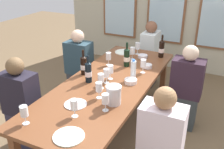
{
  "coord_description": "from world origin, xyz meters",
  "views": [
    {
      "loc": [
        1.17,
        -2.36,
        2.05
      ],
      "look_at": [
        0.0,
        0.1,
        0.79
      ],
      "focal_mm": 41.05,
      "sensor_mm": 36.0,
      "label": 1
    }
  ],
  "objects": [
    {
      "name": "wine_glass_9",
      "position": [
        -0.01,
        -0.04,
        0.86
      ],
      "size": [
        0.07,
        0.07,
        0.17
      ],
      "color": "white",
      "rests_on": "dining_table"
    },
    {
      "name": "wine_glass_10",
      "position": [
        -0.02,
        1.0,
        0.86
      ],
      "size": [
        0.07,
        0.07,
        0.17
      ],
      "color": "white",
      "rests_on": "dining_table"
    },
    {
      "name": "white_plate_2",
      "position": [
        -0.07,
        -0.59,
        0.74
      ],
      "size": [
        0.22,
        0.22,
        0.01
      ],
      "primitive_type": "cylinder",
      "color": "white",
      "rests_on": "dining_table"
    },
    {
      "name": "wine_glass_1",
      "position": [
        -0.22,
        0.44,
        0.86
      ],
      "size": [
        0.07,
        0.07,
        0.17
      ],
      "color": "white",
      "rests_on": "dining_table"
    },
    {
      "name": "seated_person_2",
      "position": [
        -0.79,
        0.61,
        0.53
      ],
      "size": [
        0.38,
        0.24,
        1.11
      ],
      "color": "#34383E",
      "rests_on": "ground"
    },
    {
      "name": "white_plate_0",
      "position": [
        0.15,
        -1.02,
        0.74
      ],
      "size": [
        0.26,
        0.26,
        0.01
      ],
      "primitive_type": "cylinder",
      "color": "white",
      "rests_on": "dining_table"
    },
    {
      "name": "seated_person_1",
      "position": [
        0.79,
        -0.56,
        0.53
      ],
      "size": [
        0.38,
        0.24,
        1.11
      ],
      "color": "#282F36",
      "rests_on": "ground"
    },
    {
      "name": "wine_bottle_3",
      "position": [
        -0.2,
        -0.1,
        0.86
      ],
      "size": [
        0.08,
        0.08,
        0.32
      ],
      "color": "black",
      "rests_on": "dining_table"
    },
    {
      "name": "wine_glass_2",
      "position": [
        -0.0,
        -0.18,
        0.86
      ],
      "size": [
        0.07,
        0.07,
        0.17
      ],
      "color": "white",
      "rests_on": "dining_table"
    },
    {
      "name": "wine_glass_5",
      "position": [
        -0.01,
        0.78,
        0.86
      ],
      "size": [
        0.07,
        0.07,
        0.17
      ],
      "color": "white",
      "rests_on": "dining_table"
    },
    {
      "name": "wine_bottle_2",
      "position": [
        0.01,
        0.52,
        0.86
      ],
      "size": [
        0.08,
        0.08,
        0.32
      ],
      "color": "black",
      "rests_on": "dining_table"
    },
    {
      "name": "dining_table",
      "position": [
        0.0,
        0.0,
        0.67
      ],
      "size": [
        0.92,
        2.44,
        0.74
      ],
      "color": "brown",
      "rests_on": "ground"
    },
    {
      "name": "wine_glass_3",
      "position": [
        0.08,
        -0.37,
        0.86
      ],
      "size": [
        0.07,
        0.07,
        0.17
      ],
      "color": "white",
      "rests_on": "dining_table"
    },
    {
      "name": "white_plate_1",
      "position": [
        -0.23,
        0.98,
        0.74
      ],
      "size": [
        0.26,
        0.26,
        0.01
      ],
      "primitive_type": "cylinder",
      "color": "white",
      "rests_on": "dining_table"
    },
    {
      "name": "metal_pitcher",
      "position": [
        0.26,
        -0.41,
        0.84
      ],
      "size": [
        0.16,
        0.16,
        0.19
      ],
      "color": "silver",
      "rests_on": "dining_table"
    },
    {
      "name": "wine_glass_7",
      "position": [
        0.28,
        0.41,
        0.86
      ],
      "size": [
        0.07,
        0.07,
        0.17
      ],
      "color": "white",
      "rests_on": "dining_table"
    },
    {
      "name": "tasting_bowl_1",
      "position": [
        0.28,
        0.58,
        0.76
      ],
      "size": [
        0.11,
        0.11,
        0.05
      ],
      "primitive_type": "cylinder",
      "color": "white",
      "rests_on": "dining_table"
    },
    {
      "name": "tasting_bowl_0",
      "position": [
        0.1,
        0.9,
        0.76
      ],
      "size": [
        0.14,
        0.14,
        0.04
      ],
      "primitive_type": "cylinder",
      "color": "white",
      "rests_on": "dining_table"
    },
    {
      "name": "wine_glass_4",
      "position": [
        0.04,
        -0.76,
        0.86
      ],
      "size": [
        0.07,
        0.07,
        0.17
      ],
      "color": "white",
      "rests_on": "dining_table"
    },
    {
      "name": "seated_person_3",
      "position": [
        0.79,
        0.6,
        0.53
      ],
      "size": [
        0.38,
        0.24,
        1.11
      ],
      "color": "#32393B",
      "rests_on": "ground"
    },
    {
      "name": "tasting_bowl_2",
      "position": [
        0.24,
        0.08,
        0.76
      ],
      "size": [
        0.14,
        0.14,
        0.05
      ],
      "primitive_type": "cylinder",
      "color": "white",
      "rests_on": "dining_table"
    },
    {
      "name": "wine_glass_6",
      "position": [
        0.24,
        -0.55,
        0.86
      ],
      "size": [
        0.07,
        0.07,
        0.17
      ],
      "color": "white",
      "rests_on": "dining_table"
    },
    {
      "name": "wine_bottle_0",
      "position": [
        -0.36,
        0.06,
        0.86
      ],
      "size": [
        0.08,
        0.08,
        0.31
      ],
      "color": "black",
      "rests_on": "dining_table"
    },
    {
      "name": "ground_plane",
      "position": [
        0.0,
        0.0,
        0.0
      ],
      "size": [
        12.0,
        12.0,
        0.0
      ],
      "primitive_type": "plane",
      "color": "brown"
    },
    {
      "name": "seated_person_0",
      "position": [
        -0.79,
        -0.59,
        0.53
      ],
      "size": [
        0.38,
        0.24,
        1.11
      ],
      "color": "#302C40",
      "rests_on": "ground"
    },
    {
      "name": "water_bottle",
      "position": [
        0.22,
        0.2,
        0.85
      ],
      "size": [
        0.06,
        0.06,
        0.24
      ],
      "color": "white",
      "rests_on": "dining_table"
    },
    {
      "name": "wine_glass_8",
      "position": [
        -0.28,
        -1.03,
        0.86
      ],
      "size": [
        0.07,
        0.07,
        0.17
      ],
      "color": "white",
      "rests_on": "dining_table"
    },
    {
      "name": "wine_bottle_1",
      "position": [
        0.33,
        1.03,
        0.87
      ],
      "size": [
        0.08,
        0.08,
        0.33
      ],
      "color": "black",
      "rests_on": "dining_table"
    },
    {
      "name": "wine_glass_0",
      "position": [
        -0.01,
        0.08,
        0.86
      ],
      "size": [
        0.07,
        0.07,
        0.17
      ],
      "color": "white",
      "rests_on": "dining_table"
    },
    {
      "name": "seated_person_4",
      "position": [
        0.0,
        1.57,
        0.53
      ],
      "size": [
        0.24,
        0.38,
        1.11
      ],
      "color": "#393330",
      "rests_on": "ground"
    }
  ]
}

